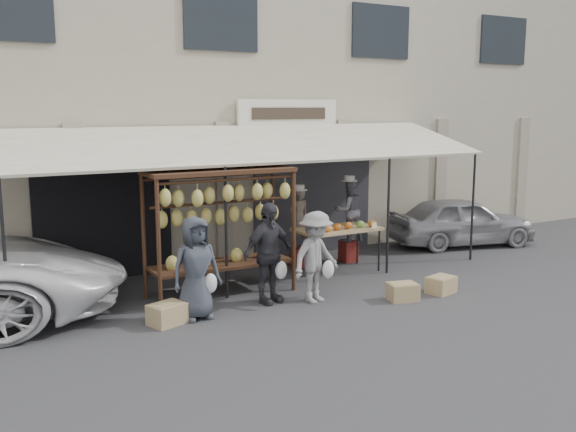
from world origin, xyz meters
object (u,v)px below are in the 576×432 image
Objects in this scene: customer_mid at (268,253)px; crate_near_a at (403,292)px; customer_left at (196,268)px; vendor_right at (349,210)px; crate_near_b at (441,285)px; crate_far at (167,314)px; customer_right at (316,257)px; banana_rack at (221,208)px; vendor_left at (299,218)px; sedan at (462,221)px; produce_table at (338,230)px.

crate_near_a is at bearing -39.82° from customer_mid.
customer_mid reaches higher than customer_left.
crate_near_b is at bearing 97.45° from vendor_right.
customer_mid is 3.24× the size of crate_far.
customer_left is 1.04× the size of customer_right.
vendor_left is (2.22, 1.10, -0.54)m from banana_rack.
crate_far reaches higher than crate_near_b.
customer_right is 2.66m from crate_far.
crate_far is at bearing 118.61° from sedan.
vendor_left is 2.46m from customer_right.
produce_table is 2.44m from customer_mid.
customer_mid is at bearing 44.85° from vendor_left.
produce_table is at bearing 13.58° from customer_mid.
crate_near_a is 0.93× the size of crate_far.
sedan is (6.69, 1.00, -0.98)m from banana_rack.
vendor_left is 2.31× the size of crate_far.
customer_left is at bearing 30.91° from vendor_left.
crate_near_a is 0.14× the size of sedan.
customer_right is (2.09, -0.18, -0.03)m from customer_left.
customer_left is (-0.86, -0.96, -0.75)m from banana_rack.
vendor_right is 2.95m from crate_near_b.
vendor_left is at bearing -0.33° from vendor_right.
crate_near_a is 4.02m from crate_far.
banana_rack is 5.26× the size of crate_near_a.
sedan is at bearing 4.97° from customer_right.
vendor_right is 4.67m from customer_left.
banana_rack is 1.60× the size of customer_left.
produce_table is at bearing 48.64° from vendor_right.
customer_right is 3.16× the size of crate_near_b.
vendor_right reaches higher than produce_table.
banana_rack is 3.45m from crate_near_a.
crate_near_b is 4.30m from sedan.
vendor_left is 0.92× the size of vendor_right.
crate_near_b is (2.95, -1.02, -0.71)m from customer_mid.
crate_near_a is at bearing -179.69° from crate_near_b.
vendor_right reaches higher than crate_near_b.
sedan is (6.18, 1.78, -0.27)m from customer_mid.
banana_rack is 1.66× the size of customer_right.
crate_near_a is (0.35, -2.91, -0.88)m from vendor_left.
banana_rack is at bearing 44.51° from customer_left.
crate_near_a is (-0.10, -2.13, -0.72)m from produce_table.
customer_left is at bearing 158.62° from customer_right.
customer_right is at bearing -134.69° from produce_table.
crate_far is (-2.59, 0.15, -0.62)m from customer_right.
customer_right is 5.87m from sedan.
customer_mid is (-1.71, -1.88, -0.17)m from vendor_left.
vendor_right is at bearing 91.63° from crate_near_b.
customer_mid reaches higher than produce_table.
crate_near_a is (3.44, -0.85, -0.67)m from customer_left.
produce_table is at bearing 18.09° from crate_far.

